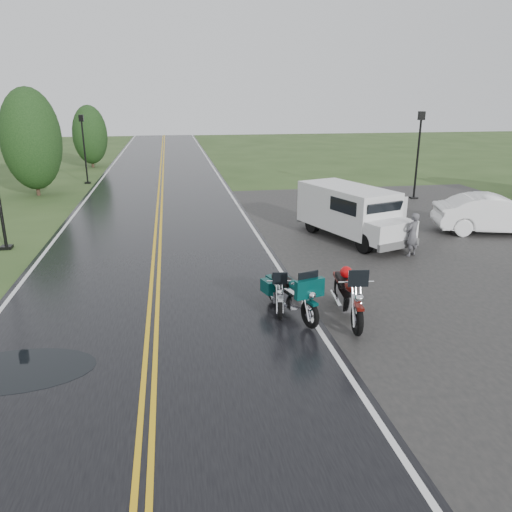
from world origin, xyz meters
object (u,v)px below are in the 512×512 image
(motorcycle_teal, at_px, (310,303))
(lamp_post_far_left, at_px, (84,149))
(motorcycle_red, at_px, (358,307))
(van_white, at_px, (366,226))
(lamp_post_far_right, at_px, (418,156))
(sedan_white, at_px, (495,215))
(person_at_van, at_px, (412,235))
(motorcycle_silver, at_px, (280,299))

(motorcycle_teal, xyz_separation_m, lamp_post_far_left, (-8.06, 21.94, 1.40))
(motorcycle_red, xyz_separation_m, van_white, (2.49, 5.89, 0.26))
(van_white, distance_m, lamp_post_far_right, 10.69)
(van_white, height_order, sedan_white, van_white)
(motorcycle_red, bearing_deg, motorcycle_teal, 157.00)
(sedan_white, bearing_deg, motorcycle_red, 146.35)
(sedan_white, bearing_deg, person_at_van, 130.66)
(lamp_post_far_right, bearing_deg, motorcycle_silver, -127.07)
(motorcycle_red, distance_m, person_at_van, 6.64)
(sedan_white, relative_size, lamp_post_far_right, 1.01)
(motorcycle_teal, height_order, lamp_post_far_right, lamp_post_far_right)
(motorcycle_teal, height_order, motorcycle_silver, motorcycle_teal)
(motorcycle_red, height_order, sedan_white, sedan_white)
(motorcycle_red, height_order, person_at_van, motorcycle_red)
(motorcycle_red, xyz_separation_m, sedan_white, (8.50, 7.57, 0.01))
(motorcycle_silver, bearing_deg, motorcycle_teal, -36.12)
(sedan_white, distance_m, lamp_post_far_left, 23.02)
(motorcycle_teal, relative_size, person_at_van, 1.56)
(person_at_van, xyz_separation_m, sedan_white, (4.55, 2.22, 0.01))
(motorcycle_red, distance_m, lamp_post_far_left, 24.25)
(lamp_post_far_right, bearing_deg, sedan_white, -91.16)
(lamp_post_far_left, height_order, lamp_post_far_right, lamp_post_far_right)
(motorcycle_teal, bearing_deg, motorcycle_silver, 118.11)
(motorcycle_teal, bearing_deg, sedan_white, 19.57)
(motorcycle_teal, relative_size, motorcycle_silver, 1.18)
(motorcycle_teal, height_order, sedan_white, sedan_white)
(person_at_van, xyz_separation_m, lamp_post_far_left, (-12.94, 17.13, 1.34))
(person_at_van, bearing_deg, motorcycle_red, 24.08)
(motorcycle_red, height_order, motorcycle_silver, motorcycle_red)
(person_at_van, xyz_separation_m, lamp_post_far_right, (4.70, 9.20, 1.51))
(lamp_post_far_right, bearing_deg, lamp_post_far_left, 155.79)
(person_at_van, bearing_deg, motorcycle_teal, 15.11)
(motorcycle_teal, xyz_separation_m, person_at_van, (4.88, 4.82, 0.06))
(motorcycle_teal, bearing_deg, lamp_post_far_left, 93.01)
(motorcycle_red, relative_size, motorcycle_silver, 1.29)
(van_white, relative_size, person_at_van, 3.45)
(motorcycle_silver, height_order, lamp_post_far_right, lamp_post_far_right)
(motorcycle_red, distance_m, van_white, 6.40)
(motorcycle_silver, xyz_separation_m, sedan_white, (10.01, 6.46, 0.17))
(van_white, bearing_deg, sedan_white, -3.46)
(motorcycle_teal, xyz_separation_m, motorcycle_silver, (-0.58, 0.58, -0.10))
(sedan_white, distance_m, lamp_post_far_right, 7.14)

